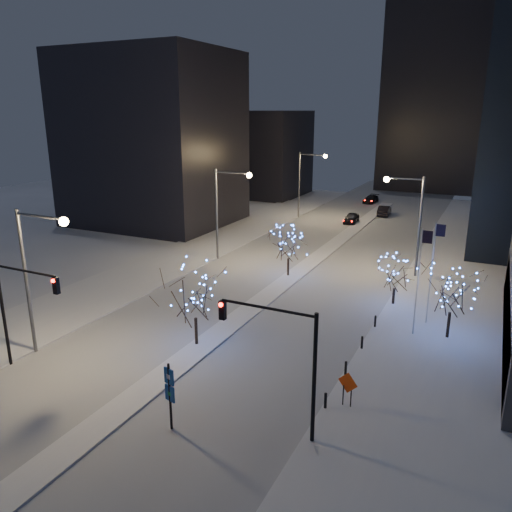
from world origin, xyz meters
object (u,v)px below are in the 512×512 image
Objects in this scene: holiday_tree_plaza_near at (452,292)px; traffic_signal_west at (18,300)px; traffic_signal_east at (285,350)px; street_lamp_w_far at (306,176)px; street_lamp_w_mid at (225,202)px; holiday_tree_median_far at (289,245)px; car_mid at (384,211)px; car_near at (351,218)px; wayfinding_sign at (170,390)px; holiday_tree_median_near at (195,296)px; street_lamp_east at (411,213)px; construction_sign at (348,386)px; car_far at (371,199)px; holiday_tree_plaza_far at (395,273)px; street_lamp_w_near at (35,264)px.

traffic_signal_west is at bearing -145.24° from holiday_tree_plaza_near.
traffic_signal_west and traffic_signal_east have the same top height.
street_lamp_w_far is 52.04m from traffic_signal_west.
street_lamp_w_mid reaches higher than holiday_tree_median_far.
holiday_tree_median_far is (-2.17, -34.85, 2.54)m from car_mid.
wayfinding_sign reaches higher than car_near.
holiday_tree_median_far is at bearing -90.95° from car_near.
street_lamp_east is at bearing 64.68° from holiday_tree_median_near.
street_lamp_east is at bearing -64.93° from car_near.
street_lamp_w_mid reaches higher than construction_sign.
car_far is (6.02, 42.79, -5.83)m from street_lamp_w_mid.
traffic_signal_west is at bearing -89.24° from car_far.
holiday_tree_median_near reaches higher than car_far.
holiday_tree_plaza_far is (19.44, -30.55, -3.60)m from street_lamp_w_far.
street_lamp_w_far is (0.00, 25.00, 0.00)m from street_lamp_w_mid.
car_mid is at bearing 107.23° from wayfinding_sign.
holiday_tree_median_near is 1.17× the size of holiday_tree_median_far.
street_lamp_w_near is 10.51m from holiday_tree_median_near.
street_lamp_w_mid is at bearing 129.37° from wayfinding_sign.
street_lamp_w_near reaches higher than car_far.
car_near is at bearing 115.60° from holiday_tree_plaza_near.
street_lamp_w_far reaches higher than construction_sign.
street_lamp_w_near is at bearing -149.15° from holiday_tree_plaza_near.
street_lamp_w_mid and street_lamp_east have the same top height.
street_lamp_w_near is at bearing -146.28° from holiday_tree_median_near.
car_far is at bearing 91.41° from car_near.
street_lamp_w_mid is 1.00× the size of street_lamp_east.
car_mid is 11.28m from car_far.
street_lamp_w_near reaches higher than traffic_signal_east.
street_lamp_w_mid is 2.00× the size of holiday_tree_median_far.
traffic_signal_east is 1.49× the size of car_mid.
holiday_tree_plaza_far is at bearing -69.20° from car_far.
car_far is at bearing 84.93° from street_lamp_w_near.
street_lamp_w_near reaches higher than holiday_tree_median_far.
holiday_tree_plaza_far reaches higher than car_mid.
holiday_tree_median_near is 2.84× the size of construction_sign.
holiday_tree_plaza_far is (0.42, -8.55, -3.55)m from street_lamp_east.
holiday_tree_median_near is at bearing -115.32° from street_lamp_east.
street_lamp_w_near is 1.43× the size of traffic_signal_east.
street_lamp_east is 2.27× the size of car_near.
street_lamp_w_far is at bearing 107.13° from holiday_tree_median_far.
wayfinding_sign is (1.86, -60.63, 1.55)m from car_mid.
street_lamp_east is (19.02, -22.00, -0.05)m from street_lamp_w_far.
street_lamp_w_near is 2.64× the size of wayfinding_sign.
wayfinding_sign is at bearing -158.38° from traffic_signal_east.
holiday_tree_median_far is 26.11m from wayfinding_sign.
construction_sign is at bearing -72.47° from car_far.
traffic_signal_east is at bearing -3.21° from street_lamp_w_near.
street_lamp_east reaches higher than car_far.
wayfinding_sign reaches higher than car_mid.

